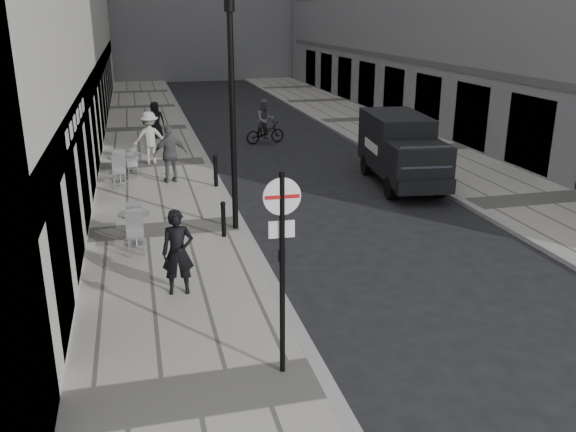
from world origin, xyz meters
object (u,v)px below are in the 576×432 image
Objects in this scene: walking_man at (178,252)px; lamppost at (232,106)px; sign_post at (282,248)px; cyclist at (265,126)px; panel_van at (401,147)px.

lamppost reaches higher than walking_man.
sign_post is 18.63m from cyclist.
lamppost reaches higher than sign_post.
panel_van is (7.98, 7.05, 0.29)m from walking_man.
cyclist is (-3.00, 7.84, -0.54)m from panel_van.
walking_man is at bearing -115.85° from lamppost.
cyclist is at bearing 117.78° from panel_van.
cyclist is (4.98, 14.89, -0.24)m from walking_man.
lamppost is (1.76, 3.64, 2.35)m from walking_man.
lamppost is (0.40, 6.96, 1.11)m from sign_post.
sign_post is 0.65× the size of panel_van.
panel_van is at bearing 28.76° from lamppost.
sign_post reaches higher than walking_man.
panel_van is 2.60× the size of cyclist.
lamppost is 11.99m from cyclist.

